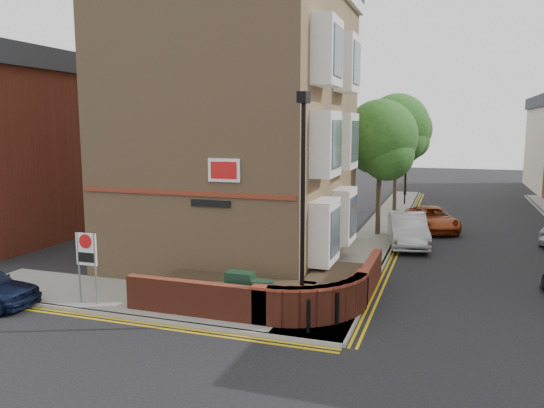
{
  "coord_description": "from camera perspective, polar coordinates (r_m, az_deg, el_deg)",
  "views": [
    {
      "loc": [
        5.38,
        -12.54,
        5.54
      ],
      "look_at": [
        -0.23,
        4.0,
        2.94
      ],
      "focal_mm": 35.0,
      "sensor_mm": 36.0,
      "label": 1
    }
  ],
  "objects": [
    {
      "name": "garden_wall",
      "position": [
        16.91,
        -0.9,
        -10.67
      ],
      "size": [
        6.8,
        6.0,
        1.2
      ],
      "primitive_type": null,
      "color": "maroon",
      "rests_on": "ground"
    },
    {
      "name": "traffic_light_assembly",
      "position": [
        37.76,
        14.2,
        4.02
      ],
      "size": [
        0.2,
        0.16,
        4.2
      ],
      "color": "black",
      "rests_on": "pavement_main"
    },
    {
      "name": "side_building",
      "position": [
        28.95,
        -26.15,
        5.64
      ],
      "size": [
        6.4,
        10.4,
        9.0
      ],
      "color": "maroon",
      "rests_on": "ground"
    },
    {
      "name": "red_car_main",
      "position": [
        29.42,
        16.84,
        -1.53
      ],
      "size": [
        3.31,
        4.88,
        1.24
      ],
      "primitive_type": "imported",
      "rotation": [
        0.0,
        0.0,
        0.31
      ],
      "color": "#8F320F",
      "rests_on": "ground"
    },
    {
      "name": "kerb_side",
      "position": [
        16.31,
        -15.9,
        -11.5
      ],
      "size": [
        13.0,
        0.15,
        0.12
      ],
      "primitive_type": "cube",
      "color": "gray",
      "rests_on": "ground"
    },
    {
      "name": "bollard_far",
      "position": [
        14.87,
        7.01,
        -11.13
      ],
      "size": [
        0.11,
        0.11,
        0.9
      ],
      "primitive_type": "cylinder",
      "color": "black",
      "rests_on": "pavement_corner"
    },
    {
      "name": "kerb_main_near",
      "position": [
        29.16,
        13.74,
        -2.61
      ],
      "size": [
        0.15,
        32.0,
        0.12
      ],
      "primitive_type": "cube",
      "color": "gray",
      "rests_on": "ground"
    },
    {
      "name": "lamppost",
      "position": [
        14.42,
        3.32,
        -0.32
      ],
      "size": [
        0.25,
        0.5,
        6.3
      ],
      "color": "black",
      "rests_on": "pavement_corner"
    },
    {
      "name": "corner_building",
      "position": [
        22.14,
        -3.12,
        10.23
      ],
      "size": [
        8.95,
        10.4,
        13.6
      ],
      "color": "#9A7652",
      "rests_on": "ground"
    },
    {
      "name": "tree_mid",
      "position": [
        34.75,
        13.29,
        7.68
      ],
      "size": [
        4.03,
        4.03,
        7.42
      ],
      "color": "#382B1E",
      "rests_on": "pavement_main"
    },
    {
      "name": "ground",
      "position": [
        14.73,
        -4.27,
        -13.66
      ],
      "size": [
        120.0,
        120.0,
        0.0
      ],
      "primitive_type": "plane",
      "color": "black",
      "rests_on": "ground"
    },
    {
      "name": "silver_car_near",
      "position": [
        25.31,
        14.39,
        -2.71
      ],
      "size": [
        2.36,
        4.77,
        1.5
      ],
      "primitive_type": "imported",
      "rotation": [
        0.0,
        0.0,
        0.17
      ],
      "color": "#9B9DA2",
      "rests_on": "ground"
    },
    {
      "name": "utility_cabinet_large",
      "position": [
        15.72,
        -3.45,
        -9.42
      ],
      "size": [
        0.8,
        0.45,
        1.2
      ],
      "primitive_type": "cube",
      "color": "black",
      "rests_on": "pavement_corner"
    },
    {
      "name": "pavement_main",
      "position": [
        29.26,
        11.79,
        -2.51
      ],
      "size": [
        2.0,
        32.0,
        0.12
      ],
      "primitive_type": "cube",
      "color": "gray",
      "rests_on": "ground"
    },
    {
      "name": "tree_near",
      "position": [
        26.81,
        11.57,
        6.5
      ],
      "size": [
        3.64,
        3.65,
        6.7
      ],
      "color": "#382B1E",
      "rests_on": "pavement_main"
    },
    {
      "name": "tree_far",
      "position": [
        42.72,
        14.33,
        7.37
      ],
      "size": [
        3.81,
        3.81,
        7.0
      ],
      "color": "#382B1E",
      "rests_on": "pavement_main"
    },
    {
      "name": "bollard_near",
      "position": [
        14.27,
        3.93,
        -11.95
      ],
      "size": [
        0.11,
        0.11,
        0.9
      ],
      "primitive_type": "cylinder",
      "color": "black",
      "rests_on": "pavement_corner"
    },
    {
      "name": "pavement_corner",
      "position": [
        17.49,
        -13.08,
        -10.02
      ],
      "size": [
        13.0,
        3.0,
        0.12
      ],
      "primitive_type": "cube",
      "color": "gray",
      "rests_on": "ground"
    },
    {
      "name": "yellow_lines_side",
      "position": [
        16.14,
        -16.41,
        -11.95
      ],
      "size": [
        13.0,
        0.28,
        0.01
      ],
      "primitive_type": "cube",
      "color": "gold",
      "rests_on": "ground"
    },
    {
      "name": "yellow_lines_main",
      "position": [
        29.15,
        14.23,
        -2.74
      ],
      "size": [
        0.28,
        32.0,
        0.01
      ],
      "primitive_type": "cube",
      "color": "gold",
      "rests_on": "ground"
    },
    {
      "name": "utility_cabinet_small",
      "position": [
        15.19,
        -1.04,
        -10.24
      ],
      "size": [
        0.55,
        0.4,
        1.1
      ],
      "primitive_type": "cube",
      "color": "black",
      "rests_on": "pavement_corner"
    },
    {
      "name": "zone_sign",
      "position": [
        17.12,
        -19.32,
        -5.18
      ],
      "size": [
        0.72,
        0.07,
        2.2
      ],
      "color": "slate",
      "rests_on": "pavement_corner"
    }
  ]
}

